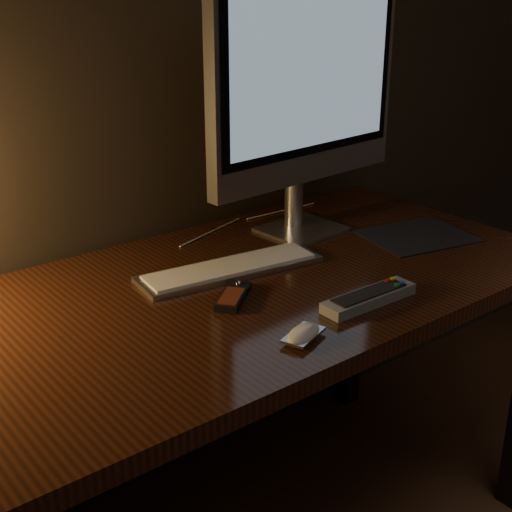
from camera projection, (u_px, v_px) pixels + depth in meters
desk at (205, 331)px, 1.63m from camera, size 1.60×0.75×0.75m
monitor at (307, 87)px, 1.72m from camera, size 0.60×0.19×0.63m
keyboard at (230, 268)px, 1.62m from camera, size 0.44×0.18×0.02m
mousepad at (417, 236)px, 1.83m from camera, size 0.30×0.26×0.00m
mouse at (303, 335)px, 1.32m from camera, size 0.10×0.08×0.02m
media_remote at (233, 296)px, 1.48m from camera, size 0.13×0.12×0.02m
tv_remote at (369, 298)px, 1.46m from camera, size 0.23×0.06×0.03m
cable at (250, 222)px, 1.93m from camera, size 0.49×0.05×0.00m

